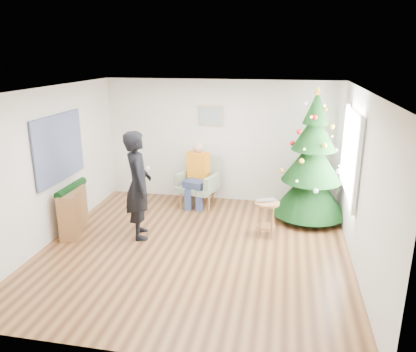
% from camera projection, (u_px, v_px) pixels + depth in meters
% --- Properties ---
extents(floor, '(5.00, 5.00, 0.00)m').
position_uv_depth(floor, '(195.00, 249.00, 6.72)').
color(floor, brown).
rests_on(floor, ground).
extents(ceiling, '(5.00, 5.00, 0.00)m').
position_uv_depth(ceiling, '(194.00, 90.00, 5.96)').
color(ceiling, white).
rests_on(ceiling, wall_back).
extents(wall_back, '(5.00, 0.00, 5.00)m').
position_uv_depth(wall_back, '(220.00, 141.00, 8.68)').
color(wall_back, silver).
rests_on(wall_back, floor).
extents(wall_front, '(5.00, 0.00, 5.00)m').
position_uv_depth(wall_front, '(138.00, 247.00, 3.99)').
color(wall_front, silver).
rests_on(wall_front, floor).
extents(wall_left, '(0.00, 5.00, 5.00)m').
position_uv_depth(wall_left, '(49.00, 166.00, 6.79)').
color(wall_left, silver).
rests_on(wall_left, floor).
extents(wall_right, '(0.00, 5.00, 5.00)m').
position_uv_depth(wall_right, '(362.00, 184.00, 5.88)').
color(wall_right, silver).
rests_on(wall_right, floor).
extents(window_panel, '(0.04, 1.30, 1.40)m').
position_uv_depth(window_panel, '(352.00, 154.00, 6.77)').
color(window_panel, white).
rests_on(window_panel, wall_right).
extents(curtains, '(0.05, 1.75, 1.50)m').
position_uv_depth(curtains, '(350.00, 154.00, 6.77)').
color(curtains, white).
rests_on(curtains, wall_right).
extents(christmas_tree, '(1.42, 1.42, 2.56)m').
position_uv_depth(christmas_tree, '(312.00, 162.00, 7.62)').
color(christmas_tree, '#3F2816').
rests_on(christmas_tree, floor).
extents(stool, '(0.43, 0.43, 0.64)m').
position_uv_depth(stool, '(266.00, 219.00, 7.11)').
color(stool, brown).
rests_on(stool, floor).
extents(laptop, '(0.42, 0.37, 0.03)m').
position_uv_depth(laptop, '(267.00, 201.00, 7.02)').
color(laptop, silver).
rests_on(laptop, stool).
extents(armchair, '(0.94, 0.90, 1.03)m').
position_uv_depth(armchair, '(199.00, 187.00, 8.61)').
color(armchair, gray).
rests_on(armchair, floor).
extents(seated_person, '(0.53, 0.70, 1.34)m').
position_uv_depth(seated_person, '(197.00, 174.00, 8.47)').
color(seated_person, navy).
rests_on(seated_person, armchair).
extents(standing_man, '(0.69, 0.81, 1.89)m').
position_uv_depth(standing_man, '(138.00, 185.00, 6.95)').
color(standing_man, black).
rests_on(standing_man, floor).
extents(game_controller, '(0.08, 0.13, 0.04)m').
position_uv_depth(game_controller, '(148.00, 169.00, 6.79)').
color(game_controller, white).
rests_on(game_controller, standing_man).
extents(console, '(0.57, 1.04, 0.80)m').
position_uv_depth(console, '(73.00, 210.00, 7.32)').
color(console, brown).
rests_on(console, floor).
extents(garland, '(0.14, 0.90, 0.14)m').
position_uv_depth(garland, '(71.00, 188.00, 7.20)').
color(garland, black).
rests_on(garland, console).
extents(tapestry, '(0.03, 1.50, 1.15)m').
position_uv_depth(tapestry, '(59.00, 148.00, 6.99)').
color(tapestry, black).
rests_on(tapestry, wall_left).
extents(framed_picture, '(0.52, 0.05, 0.42)m').
position_uv_depth(framed_picture, '(211.00, 116.00, 8.52)').
color(framed_picture, tan).
rests_on(framed_picture, wall_back).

